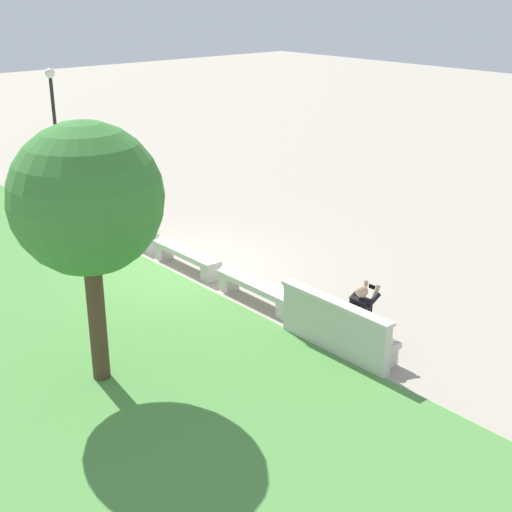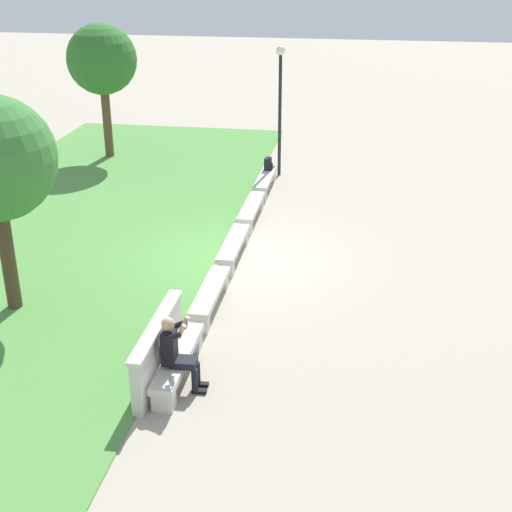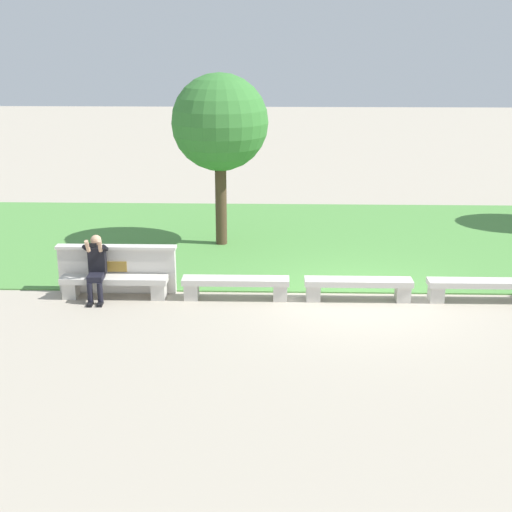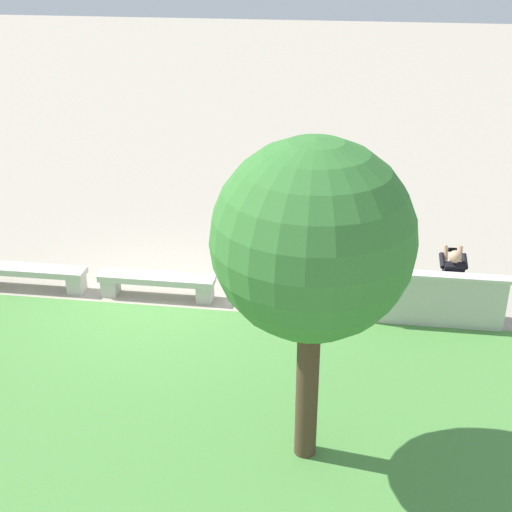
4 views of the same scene
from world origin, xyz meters
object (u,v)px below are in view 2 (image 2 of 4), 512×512
at_px(bench_end, 265,181).
at_px(lamp_post, 280,93).
at_px(bench_mid, 234,247).
at_px(person_photographer, 176,350).
at_px(tree_left_background, 102,60).
at_px(backpack, 268,164).
at_px(bench_far, 251,210).
at_px(bench_near, 210,295).
at_px(bench_main, 178,361).

distance_m(bench_end, lamp_post, 2.79).
height_order(bench_mid, lamp_post, lamp_post).
bearing_deg(bench_mid, person_photographer, -179.16).
relative_size(bench_mid, tree_left_background, 0.49).
xyz_separation_m(backpack, tree_left_background, (2.08, 5.77, 2.59)).
xyz_separation_m(bench_mid, person_photographer, (-5.28, -0.08, 0.43)).
xyz_separation_m(bench_far, person_photographer, (-7.76, -0.08, 0.43)).
xyz_separation_m(bench_near, bench_mid, (2.48, 0.00, 0.00)).
xyz_separation_m(bench_near, bench_far, (4.96, 0.00, 0.00)).
bearing_deg(backpack, bench_main, -179.94).
xyz_separation_m(bench_main, backpack, (10.56, 0.01, 0.32)).
distance_m(bench_near, bench_far, 4.96).
relative_size(bench_main, backpack, 5.07).
distance_m(bench_mid, bench_far, 2.48).
bearing_deg(person_photographer, lamp_post, -0.59).
bearing_deg(bench_end, backpack, 1.03).
height_order(bench_main, bench_far, same).
bearing_deg(person_photographer, bench_mid, 0.84).
bearing_deg(bench_far, bench_end, 0.00).
xyz_separation_m(backpack, lamp_post, (0.95, -0.21, 1.95)).
bearing_deg(bench_near, person_photographer, -178.41).
height_order(bench_near, bench_far, same).
bearing_deg(bench_mid, bench_far, 0.00).
height_order(bench_near, bench_mid, same).
xyz_separation_m(bench_mid, bench_far, (2.48, 0.00, 0.00)).
bearing_deg(bench_main, bench_near, 0.00).
height_order(bench_main, bench_mid, same).
distance_m(bench_end, tree_left_background, 7.03).
distance_m(person_photographer, lamp_post, 11.98).
xyz_separation_m(bench_far, tree_left_background, (5.21, 5.78, 2.91)).
height_order(bench_near, lamp_post, lamp_post).
xyz_separation_m(bench_main, bench_near, (2.48, 0.00, 0.00)).
distance_m(person_photographer, backpack, 10.89).
relative_size(bench_end, lamp_post, 0.55).
relative_size(bench_end, tree_left_background, 0.49).
height_order(bench_mid, backpack, backpack).
distance_m(bench_near, person_photographer, 2.83).
bearing_deg(lamp_post, bench_near, 178.74).
relative_size(bench_near, backpack, 5.07).
bearing_deg(lamp_post, bench_main, 179.01).
bearing_deg(bench_mid, tree_left_background, 36.95).
height_order(backpack, lamp_post, lamp_post).
relative_size(bench_far, backpack, 5.07).
bearing_deg(bench_end, lamp_post, -7.09).
bearing_deg(bench_mid, bench_main, 180.00).
xyz_separation_m(bench_end, backpack, (0.65, 0.01, 0.32)).
bearing_deg(backpack, tree_left_background, 70.17).
bearing_deg(backpack, bench_end, -178.97).
height_order(bench_end, person_photographer, person_photographer).
height_order(person_photographer, backpack, person_photographer).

